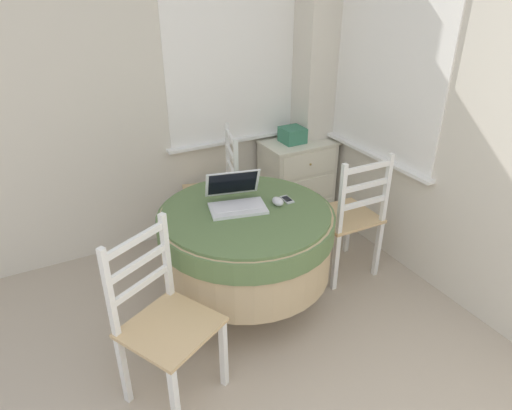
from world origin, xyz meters
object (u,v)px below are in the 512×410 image
object	(u,v)px
laptop	(236,199)
storage_box	(292,135)
dining_chair_near_back_window	(216,193)
dining_chair_camera_near	(164,323)
round_dining_table	(246,237)
computer_mouse	(278,201)
corner_cabinet	(297,181)
cell_phone	(287,199)
dining_chair_near_right_window	(349,218)

from	to	relation	value
laptop	storage_box	distance (m)	1.22
dining_chair_near_back_window	dining_chair_camera_near	size ratio (longest dim) A/B	1.00
round_dining_table	dining_chair_near_back_window	world-z (taller)	dining_chair_near_back_window
computer_mouse	corner_cabinet	world-z (taller)	computer_mouse
storage_box	corner_cabinet	bearing A→B (deg)	-12.85
dining_chair_near_back_window	dining_chair_camera_near	xyz separation A→B (m)	(-0.82, -1.23, 0.00)
laptop	computer_mouse	xyz separation A→B (m)	(0.24, -0.11, -0.02)
computer_mouse	laptop	bearing A→B (deg)	154.60
laptop	corner_cabinet	bearing A→B (deg)	39.27
corner_cabinet	dining_chair_near_back_window	bearing A→B (deg)	-174.28
computer_mouse	dining_chair_camera_near	size ratio (longest dim) A/B	0.10
cell_phone	dining_chair_camera_near	bearing A→B (deg)	-156.20
laptop	dining_chair_camera_near	world-z (taller)	dining_chair_camera_near
laptop	dining_chair_near_back_window	size ratio (longest dim) A/B	0.42
round_dining_table	corner_cabinet	world-z (taller)	corner_cabinet
computer_mouse	dining_chair_near_right_window	world-z (taller)	dining_chair_near_right_window
computer_mouse	corner_cabinet	distance (m)	1.23
dining_chair_near_right_window	corner_cabinet	distance (m)	0.91
laptop	computer_mouse	world-z (taller)	laptop
round_dining_table	computer_mouse	xyz separation A→B (m)	(0.21, -0.03, 0.21)
round_dining_table	dining_chair_near_back_window	distance (m)	0.81
round_dining_table	dining_chair_camera_near	xyz separation A→B (m)	(-0.69, -0.43, -0.07)
corner_cabinet	dining_chair_camera_near	bearing A→B (deg)	-141.22
dining_chair_near_back_window	laptop	bearing A→B (deg)	-102.84
dining_chair_near_right_window	dining_chair_camera_near	distance (m)	1.56
dining_chair_near_right_window	corner_cabinet	bearing A→B (deg)	81.61
laptop	dining_chair_near_right_window	bearing A→B (deg)	-6.59
computer_mouse	storage_box	distance (m)	1.15
round_dining_table	dining_chair_near_right_window	world-z (taller)	dining_chair_near_right_window
laptop	dining_chair_camera_near	size ratio (longest dim) A/B	0.42
laptop	cell_phone	size ratio (longest dim) A/B	3.79
round_dining_table	laptop	distance (m)	0.25
dining_chair_near_back_window	dining_chair_near_right_window	world-z (taller)	same
laptop	dining_chair_near_back_window	xyz separation A→B (m)	(0.16, 0.71, -0.31)
computer_mouse	dining_chair_near_back_window	world-z (taller)	dining_chair_near_back_window
dining_chair_near_right_window	computer_mouse	bearing A→B (deg)	-178.57
laptop	storage_box	world-z (taller)	laptop
round_dining_table	cell_phone	distance (m)	0.35
round_dining_table	storage_box	world-z (taller)	storage_box
cell_phone	dining_chair_near_back_window	size ratio (longest dim) A/B	0.11
dining_chair_near_right_window	dining_chair_near_back_window	bearing A→B (deg)	129.90
computer_mouse	storage_box	world-z (taller)	storage_box
corner_cabinet	dining_chair_near_right_window	bearing A→B (deg)	-98.39
cell_phone	corner_cabinet	xyz separation A→B (m)	(0.65, 0.88, -0.37)
dining_chair_near_back_window	corner_cabinet	distance (m)	0.82
laptop	corner_cabinet	size ratio (longest dim) A/B	0.55
cell_phone	dining_chair_camera_near	xyz separation A→B (m)	(-0.98, -0.43, -0.27)
computer_mouse	dining_chair_near_right_window	bearing A→B (deg)	1.43
dining_chair_camera_near	corner_cabinet	xyz separation A→B (m)	(1.63, 1.31, -0.10)
laptop	storage_box	bearing A→B (deg)	41.29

